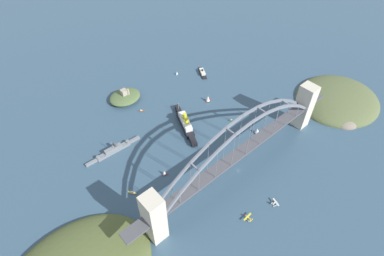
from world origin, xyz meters
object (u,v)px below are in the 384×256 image
(seaplane_taxiing_near_bridge, at_px, (275,203))
(seaplane_second_in_formation, at_px, (248,218))
(naval_cruiser, at_px, (114,150))
(small_boat_5, at_px, (132,193))
(channel_marker_buoy, at_px, (233,134))
(harbor_arch_bridge, at_px, (241,151))
(small_boat_6, at_px, (164,173))
(harbor_ferry_steamer, at_px, (202,72))
(fort_island_mid_harbor, at_px, (125,97))
(ocean_liner, at_px, (185,123))
(small_boat_3, at_px, (142,111))
(small_boat_1, at_px, (257,131))
(small_boat_0, at_px, (208,98))
(small_boat_4, at_px, (177,73))
(small_boat_2, at_px, (231,120))

(seaplane_taxiing_near_bridge, bearing_deg, seaplane_second_in_formation, 167.89)
(naval_cruiser, bearing_deg, small_boat_5, -104.29)
(seaplane_taxiing_near_bridge, xyz_separation_m, channel_marker_buoy, (39.82, 96.31, -0.77))
(harbor_arch_bridge, height_order, small_boat_6, harbor_arch_bridge)
(harbor_ferry_steamer, relative_size, channel_marker_buoy, 10.92)
(fort_island_mid_harbor, bearing_deg, harbor_ferry_steamer, -11.52)
(harbor_arch_bridge, bearing_deg, ocean_liner, 89.60)
(fort_island_mid_harbor, relative_size, seaplane_second_in_formation, 4.09)
(naval_cruiser, distance_m, small_boat_3, 75.98)
(harbor_ferry_steamer, height_order, small_boat_1, small_boat_1)
(harbor_arch_bridge, height_order, small_boat_1, harbor_arch_bridge)
(fort_island_mid_harbor, xyz_separation_m, seaplane_taxiing_near_bridge, (24.47, -245.36, -3.42))
(small_boat_1, distance_m, channel_marker_buoy, 30.37)
(small_boat_1, relative_size, small_boat_5, 1.11)
(channel_marker_buoy, bearing_deg, small_boat_1, -35.00)
(small_boat_1, height_order, small_boat_6, small_boat_1)
(fort_island_mid_harbor, relative_size, small_boat_5, 5.02)
(seaplane_taxiing_near_bridge, bearing_deg, small_boat_0, 69.77)
(small_boat_4, bearing_deg, channel_marker_buoy, -101.22)
(naval_cruiser, bearing_deg, small_boat_6, -69.86)
(small_boat_0, xyz_separation_m, small_boat_3, (-82.53, 44.04, -4.24))
(ocean_liner, xyz_separation_m, small_boat_2, (52.71, -31.30, -4.99))
(small_boat_0, bearing_deg, ocean_liner, -162.69)
(ocean_liner, distance_m, seaplane_taxiing_near_bridge, 147.98)
(harbor_ferry_steamer, bearing_deg, seaplane_second_in_formation, -122.30)
(seaplane_second_in_formation, relative_size, channel_marker_buoy, 3.98)
(small_boat_5, bearing_deg, small_boat_4, 38.26)
(ocean_liner, bearing_deg, small_boat_1, -48.85)
(seaplane_second_in_formation, bearing_deg, harbor_arch_bridge, 51.66)
(ocean_liner, relative_size, small_boat_5, 8.17)
(ocean_liner, height_order, small_boat_4, ocean_liner)
(seaplane_second_in_formation, height_order, small_boat_6, small_boat_6)
(small_boat_1, bearing_deg, naval_cruiser, 148.63)
(ocean_liner, relative_size, small_boat_0, 6.59)
(small_boat_1, xyz_separation_m, channel_marker_buoy, (-24.71, 17.30, -3.53))
(naval_cruiser, bearing_deg, seaplane_second_in_formation, -71.96)
(seaplane_second_in_formation, bearing_deg, small_boat_0, 59.08)
(seaplane_taxiing_near_bridge, bearing_deg, small_boat_4, 74.19)
(small_boat_0, bearing_deg, small_boat_4, 84.05)
(small_boat_5, bearing_deg, small_boat_0, 19.14)
(small_boat_2, xyz_separation_m, small_boat_4, (12.19, 128.04, 1.99))
(small_boat_3, bearing_deg, harbor_arch_bridge, -80.76)
(harbor_arch_bridge, relative_size, small_boat_2, 43.13)
(seaplane_second_in_formation, height_order, channel_marker_buoy, seaplane_second_in_formation)
(harbor_ferry_steamer, distance_m, small_boat_4, 39.97)
(seaplane_second_in_formation, distance_m, small_boat_5, 122.85)
(harbor_arch_bridge, xyz_separation_m, small_boat_0, (57.31, 110.89, -27.69))
(small_boat_1, distance_m, small_boat_3, 156.42)
(harbor_ferry_steamer, relative_size, small_boat_6, 3.92)
(harbor_ferry_steamer, height_order, seaplane_taxiing_near_bridge, harbor_ferry_steamer)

